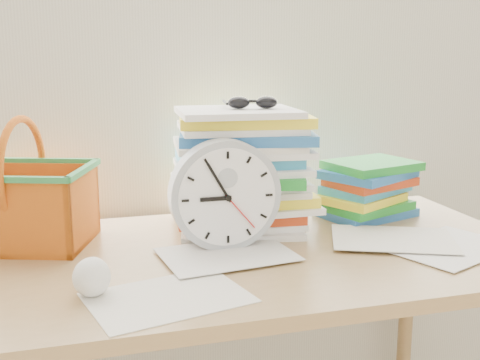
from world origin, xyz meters
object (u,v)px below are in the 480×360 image
object	(u,v)px
clock	(225,195)
book_stack	(366,189)
paper_stack	(243,169)
basket	(24,183)
desk	(230,283)

from	to	relation	value
clock	book_stack	distance (m)	0.46
paper_stack	basket	xyz separation A→B (m)	(-0.52, 0.01, -0.01)
desk	paper_stack	bearing A→B (deg)	64.47
paper_stack	clock	distance (m)	0.17
desk	clock	distance (m)	0.20
clock	book_stack	world-z (taller)	clock
clock	basket	xyz separation A→B (m)	(-0.43, 0.16, 0.02)
paper_stack	clock	world-z (taller)	paper_stack
desk	paper_stack	world-z (taller)	paper_stack
clock	book_stack	size ratio (longest dim) A/B	0.97
desk	clock	size ratio (longest dim) A/B	5.62
desk	book_stack	distance (m)	0.49
clock	basket	bearing A→B (deg)	160.17
desk	clock	world-z (taller)	clock
paper_stack	book_stack	size ratio (longest dim) A/B	1.32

